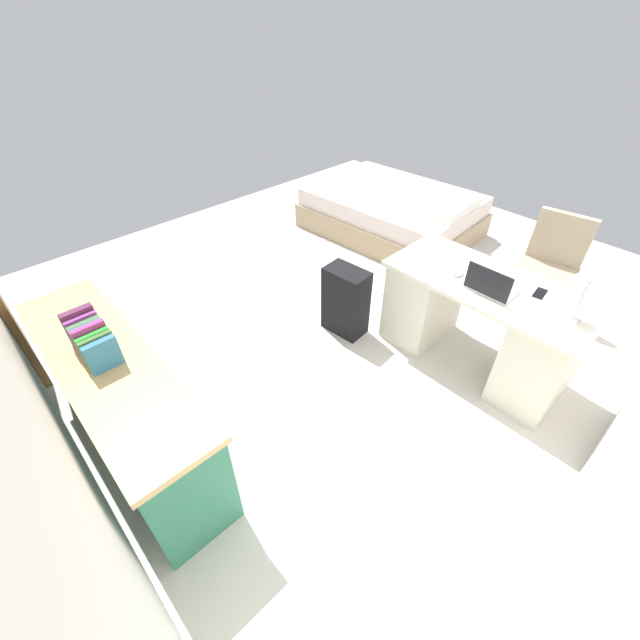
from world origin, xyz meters
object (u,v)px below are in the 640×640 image
office_chair (544,276)px  bed (393,212)px  credenza (125,404)px  figurine_small (73,316)px  cell_phone_near_laptop (540,293)px  suitcase_black (346,301)px  desk (479,322)px  laptop (490,286)px  desk_lamp (582,282)px  computer_mouse (458,273)px

office_chair → bed: office_chair is taller
credenza → office_chair: bearing=-109.5°
credenza → figurine_small: size_ratio=16.36×
cell_phone_near_laptop → suitcase_black: bearing=17.8°
desk → cell_phone_near_laptop: size_ratio=10.65×
laptop → cell_phone_near_laptop: laptop is taller
office_chair → figurine_small: size_ratio=8.55×
laptop → desk_lamp: desk_lamp is taller
desk_lamp → office_chair: bearing=-64.8°
laptop → figurine_small: size_ratio=2.85×
desk → computer_mouse: (0.21, 0.08, 0.37)m
suitcase_black → computer_mouse: 0.95m
laptop → computer_mouse: (0.26, -0.04, -0.03)m
credenza → bed: 3.68m
credenza → desk_lamp: (-1.58, -2.29, 0.62)m
laptop → desk_lamp: size_ratio=0.91×
suitcase_black → laptop: bearing=-166.7°
office_chair → cell_phone_near_laptop: size_ratio=6.91×
office_chair → computer_mouse: bearing=74.5°
laptop → bed: bearing=-36.6°
bed → desk_lamp: (-2.38, 1.30, 0.76)m
office_chair → desk_lamp: (-0.44, 0.93, 0.59)m
computer_mouse → figurine_small: bearing=58.6°
bed → credenza: bearing=102.5°
computer_mouse → desk_lamp: (-0.72, -0.09, 0.24)m
desk_lamp → figurine_small: 3.07m
bed → cell_phone_near_laptop: cell_phone_near_laptop is taller
desk → laptop: (-0.05, 0.12, 0.41)m
credenza → desk_lamp: bearing=-124.6°
bed → figurine_small: 3.65m
suitcase_black → laptop: (-1.00, -0.34, 0.49)m
computer_mouse → figurine_small: (1.30, 2.20, 0.05)m
bed → computer_mouse: (-1.65, 1.38, 0.52)m
desk → credenza: bearing=64.9°
cell_phone_near_laptop → figurine_small: figurine_small is taller
computer_mouse → cell_phone_near_laptop: bearing=-159.2°
credenza → computer_mouse: (-0.86, -2.20, 0.38)m
desk → figurine_small: size_ratio=13.17×
suitcase_black → desk_lamp: size_ratio=1.76×
suitcase_black → figurine_small: 1.98m
office_chair → computer_mouse: size_ratio=9.40×
figurine_small → cell_phone_near_laptop: bearing=-127.0°
credenza → computer_mouse: 2.39m
cell_phone_near_laptop → figurine_small: (1.81, 2.40, 0.06)m
office_chair → laptop: laptop is taller
bed → computer_mouse: bearing=140.1°
bed → suitcase_black: 1.99m
computer_mouse → desk_lamp: size_ratio=0.29×
office_chair → cell_phone_near_laptop: 0.91m
desk_lamp → computer_mouse: bearing=6.9°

